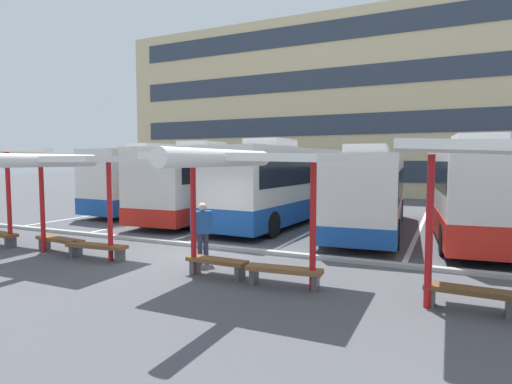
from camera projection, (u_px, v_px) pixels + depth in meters
ground_plane at (190, 256)px, 12.52m from camera, size 160.00×160.00×0.00m
terminal_building at (371, 113)px, 39.68m from camera, size 43.39×15.49×17.64m
coach_bus_0 at (167, 180)px, 23.82m from camera, size 3.31×10.52×3.78m
coach_bus_1 at (217, 182)px, 21.51m from camera, size 3.28×11.99×3.77m
coach_bus_2 at (283, 185)px, 19.14m from camera, size 3.18×10.78×3.78m
coach_bus_3 at (369, 191)px, 16.96m from camera, size 3.35×10.44×3.45m
coach_bus_4 at (470, 191)px, 15.56m from camera, size 3.50×10.91×3.75m
lane_stripe_0 at (125, 210)px, 23.98m from camera, size 0.16×14.00×0.01m
lane_stripe_1 at (182, 214)px, 22.32m from camera, size 0.16×14.00×0.01m
lane_stripe_2 at (249, 218)px, 20.66m from camera, size 0.16×14.00×0.01m
lane_stripe_3 at (326, 223)px, 18.99m from camera, size 0.16×14.00×0.01m
lane_stripe_4 at (419, 229)px, 17.33m from camera, size 0.16×14.00×0.01m
waiting_shelter_1 at (66, 162)px, 12.03m from camera, size 3.77×4.28×3.04m
bench_2 at (60, 241)px, 13.01m from camera, size 1.98×0.64×0.45m
bench_3 at (97, 248)px, 12.02m from camera, size 1.94×0.60×0.45m
waiting_shelter_2 at (244, 160)px, 9.40m from camera, size 4.11×4.75×3.09m
bench_4 at (217, 263)px, 10.24m from camera, size 1.62×0.49×0.45m
bench_5 at (284, 272)px, 9.41m from camera, size 1.78×0.57×0.45m
bench_6 at (469, 294)px, 7.88m from camera, size 1.63×0.52×0.45m
platform_kerb at (211, 246)px, 13.61m from camera, size 44.00×0.24×0.12m
waiting_passenger_0 at (203, 228)px, 11.55m from camera, size 0.49×0.51×1.69m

